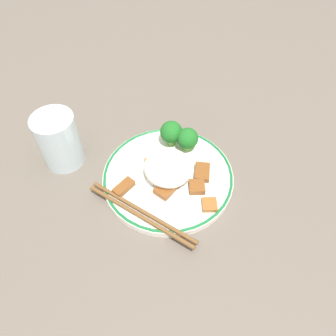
% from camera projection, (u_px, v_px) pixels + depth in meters
% --- Properties ---
extents(ground_plane, '(3.00, 3.00, 0.00)m').
position_uv_depth(ground_plane, '(168.00, 179.00, 0.60)').
color(ground_plane, '#665B51').
extents(plate, '(0.24, 0.24, 0.02)m').
position_uv_depth(plate, '(168.00, 177.00, 0.60)').
color(plate, white).
rests_on(plate, ground_plane).
extents(rice_mound, '(0.08, 0.09, 0.04)m').
position_uv_depth(rice_mound, '(168.00, 170.00, 0.57)').
color(rice_mound, white).
rests_on(rice_mound, plate).
extents(broccoli_back_left, '(0.04, 0.04, 0.05)m').
position_uv_depth(broccoli_back_left, '(188.00, 139.00, 0.61)').
color(broccoli_back_left, '#72AD4C').
rests_on(broccoli_back_left, plate).
extents(broccoli_back_center, '(0.04, 0.04, 0.05)m').
position_uv_depth(broccoli_back_center, '(171.00, 132.00, 0.62)').
color(broccoli_back_center, '#72AD4C').
rests_on(broccoli_back_center, plate).
extents(meat_near_front, '(0.04, 0.03, 0.01)m').
position_uv_depth(meat_near_front, '(124.00, 187.00, 0.57)').
color(meat_near_front, brown).
rests_on(meat_near_front, plate).
extents(meat_near_left, '(0.03, 0.03, 0.01)m').
position_uv_depth(meat_near_left, '(209.00, 205.00, 0.55)').
color(meat_near_left, '#995B28').
rests_on(meat_near_left, plate).
extents(meat_near_right, '(0.04, 0.04, 0.01)m').
position_uv_depth(meat_near_right, '(197.00, 187.00, 0.57)').
color(meat_near_right, brown).
rests_on(meat_near_right, plate).
extents(meat_near_back, '(0.05, 0.05, 0.01)m').
position_uv_depth(meat_near_back, '(202.00, 172.00, 0.59)').
color(meat_near_back, brown).
rests_on(meat_near_back, plate).
extents(meat_on_rice_edge, '(0.03, 0.04, 0.01)m').
position_uv_depth(meat_on_rice_edge, '(155.00, 164.00, 0.60)').
color(meat_on_rice_edge, '#9E6633').
rests_on(meat_on_rice_edge, plate).
extents(meat_mid_left, '(0.05, 0.04, 0.01)m').
position_uv_depth(meat_mid_left, '(166.00, 188.00, 0.57)').
color(meat_mid_left, brown).
rests_on(meat_mid_left, plate).
extents(chopsticks, '(0.10, 0.20, 0.01)m').
position_uv_depth(chopsticks, '(141.00, 214.00, 0.54)').
color(chopsticks, brown).
rests_on(chopsticks, plate).
extents(drinking_glass, '(0.08, 0.08, 0.11)m').
position_uv_depth(drinking_glass, '(59.00, 140.00, 0.59)').
color(drinking_glass, silver).
rests_on(drinking_glass, ground_plane).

